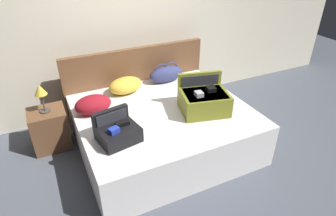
% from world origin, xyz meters
% --- Properties ---
extents(ground_plane, '(12.00, 12.00, 0.00)m').
position_xyz_m(ground_plane, '(0.00, 0.00, 0.00)').
color(ground_plane, '#4C515B').
extents(back_wall, '(8.00, 0.10, 2.60)m').
position_xyz_m(back_wall, '(0.00, 1.65, 1.30)').
color(back_wall, beige).
rests_on(back_wall, ground).
extents(bed, '(2.02, 1.77, 0.55)m').
position_xyz_m(bed, '(0.00, 0.40, 0.27)').
color(bed, silver).
rests_on(bed, ground).
extents(headboard, '(2.06, 0.08, 1.04)m').
position_xyz_m(headboard, '(0.00, 1.33, 0.52)').
color(headboard, brown).
rests_on(headboard, ground).
extents(hard_case_large, '(0.63, 0.57, 0.41)m').
position_xyz_m(hard_case_large, '(0.43, 0.18, 0.69)').
color(hard_case_large, olive).
rests_on(hard_case_large, bed).
extents(hard_case_medium, '(0.45, 0.41, 0.29)m').
position_xyz_m(hard_case_medium, '(-0.66, 0.07, 0.65)').
color(hard_case_medium, black).
rests_on(hard_case_medium, bed).
extents(duffel_bag, '(0.51, 0.22, 0.29)m').
position_xyz_m(duffel_bag, '(0.37, 1.10, 0.67)').
color(duffel_bag, navy).
rests_on(duffel_bag, bed).
extents(pillow_near_headboard, '(0.51, 0.39, 0.21)m').
position_xyz_m(pillow_near_headboard, '(-0.26, 1.04, 0.65)').
color(pillow_near_headboard, gold).
rests_on(pillow_near_headboard, bed).
extents(pillow_center_head, '(0.44, 0.33, 0.21)m').
position_xyz_m(pillow_center_head, '(-0.76, 0.71, 0.65)').
color(pillow_center_head, maroon).
rests_on(pillow_center_head, bed).
extents(nightstand, '(0.44, 0.40, 0.52)m').
position_xyz_m(nightstand, '(-1.29, 1.04, 0.26)').
color(nightstand, brown).
rests_on(nightstand, ground).
extents(table_lamp, '(0.15, 0.15, 0.36)m').
position_xyz_m(table_lamp, '(-1.29, 1.04, 0.79)').
color(table_lamp, '#3F3833').
rests_on(table_lamp, nightstand).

